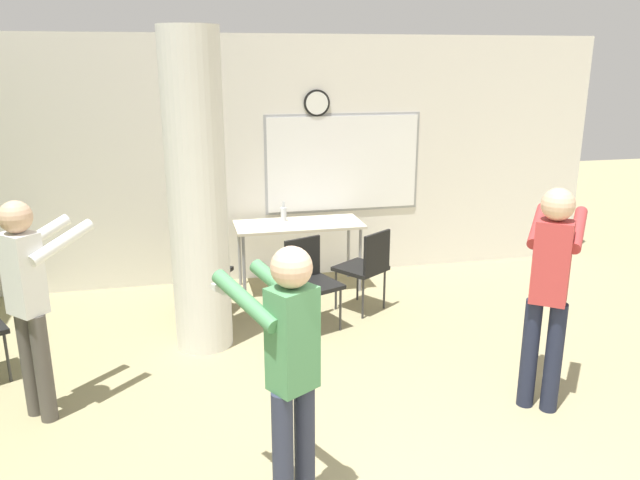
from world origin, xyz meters
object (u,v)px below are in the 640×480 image
Objects in this scene: person_watching_back at (30,294)px; chair_table_left at (201,269)px; chair_table_right at (366,264)px; person_playing_side at (550,282)px; folding_table at (299,229)px; chair_table_front at (310,277)px; person_playing_front at (290,363)px; bottle_on_table at (284,214)px.

chair_table_left is at bearing 52.50° from person_watching_back.
person_playing_side is (0.74, -2.07, 0.48)m from chair_table_right.
person_watching_back reaches higher than folding_table.
chair_table_front is 0.52× the size of person_playing_side.
chair_table_left is 2.06m from person_watching_back.
person_playing_front reaches higher than chair_table_left.
chair_table_front is at bearing -87.61° from bottle_on_table.
person_playing_side is 1.04× the size of person_playing_front.
bottle_on_table is 0.14× the size of person_playing_front.
chair_table_left is 0.53× the size of person_watching_back.
person_playing_side is at bearing -70.35° from chair_table_right.
chair_table_right is 3.11m from person_playing_front.
person_playing_side reaches higher than folding_table.
folding_table is 1.09m from chair_table_front.
chair_table_right is (0.54, -0.82, -0.19)m from folding_table.
bottle_on_table is 1.23m from chair_table_right.
person_watching_back is at bearing -153.30° from chair_table_front.
person_watching_back is at bearing -133.20° from bottle_on_table.
person_playing_front is (-0.74, -3.61, 0.25)m from folding_table.
person_watching_back is (-1.59, 1.42, 0.00)m from person_playing_front.
chair_table_front is 2.66m from person_playing_front.
chair_table_right and chair_table_front have the same top height.
chair_table_right is at bearing 65.26° from person_playing_front.
person_watching_back is at bearing 169.25° from person_playing_side.
chair_table_right is 1.00× the size of chair_table_front.
person_watching_back is (-2.88, -1.38, 0.45)m from chair_table_right.
person_playing_front is at bearing -99.05° from bottle_on_table.
person_watching_back is at bearing 138.35° from person_playing_front.
folding_table is 0.25m from bottle_on_table.
chair_table_front is at bearing -158.50° from chair_table_right.
person_watching_back reaches higher than person_playing_front.
person_playing_front is at bearing -160.21° from person_playing_side.
person_playing_side reaches higher than chair_table_right.
chair_table_left and chair_table_front have the same top height.
chair_table_right is 0.54× the size of person_playing_front.
bottle_on_table is 3.20m from person_watching_back.
chair_table_left is (-1.11, -0.60, -0.19)m from folding_table.
chair_table_front is 2.33m from person_playing_side.
bottle_on_table is at bearing 125.96° from chair_table_right.
bottle_on_table is 0.26× the size of chair_table_right.
bottle_on_table is at bearing 137.12° from folding_table.
chair_table_left is 1.12m from chair_table_front.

